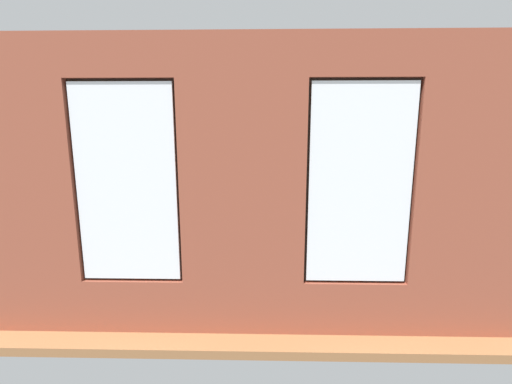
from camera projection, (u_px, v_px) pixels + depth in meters
name	position (u px, v px, depth m)	size (l,w,h in m)	color
ground_plane	(252.00, 250.00, 6.47)	(6.40, 6.14, 0.10)	#99663D
brick_wall_with_windows	(243.00, 196.00, 3.54)	(5.80, 0.30, 3.12)	brown
white_wall_right	(90.00, 166.00, 6.04)	(0.10, 5.14, 3.12)	white
couch_by_window	(203.00, 277.00, 4.41)	(1.79, 0.87, 0.80)	black
couch_left	(378.00, 239.00, 5.91)	(0.99, 1.81, 0.80)	black
coffee_table	(267.00, 229.00, 6.39)	(1.31, 0.89, 0.42)	olive
cup_ceramic	(286.00, 222.00, 6.52)	(0.08, 0.08, 0.09)	silver
candle_jar	(267.00, 224.00, 6.37)	(0.08, 0.08, 0.09)	#B7333D
table_plant_small	(246.00, 222.00, 6.24)	(0.15, 0.15, 0.23)	beige
remote_gray	(273.00, 228.00, 6.25)	(0.05, 0.17, 0.02)	#59595B
remote_silver	(259.00, 224.00, 6.49)	(0.05, 0.17, 0.02)	#B2B2B7
media_console	(115.00, 237.00, 6.35)	(1.19, 0.42, 0.45)	black
tv_flatscreen	(112.00, 207.00, 6.25)	(0.99, 0.20, 0.69)	black
potted_plant_corner_far_left	(438.00, 244.00, 4.15)	(0.98, 1.07, 1.43)	#9E5638
potted_plant_corner_near_left	(351.00, 199.00, 8.34)	(0.78, 0.81, 0.98)	brown
potted_plant_mid_room_small	(291.00, 214.00, 7.21)	(0.40, 0.40, 0.64)	#47423D
potted_plant_near_tv	(120.00, 238.00, 5.25)	(0.78, 0.79, 1.09)	gray
potted_plant_by_left_couch	(339.00, 211.00, 7.19)	(0.46, 0.46, 0.75)	brown
potted_plant_between_couches	(307.00, 263.00, 4.40)	(0.46, 0.46, 0.77)	beige
potted_plant_foreground_right	(162.00, 185.00, 8.35)	(1.19, 1.11, 1.38)	brown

